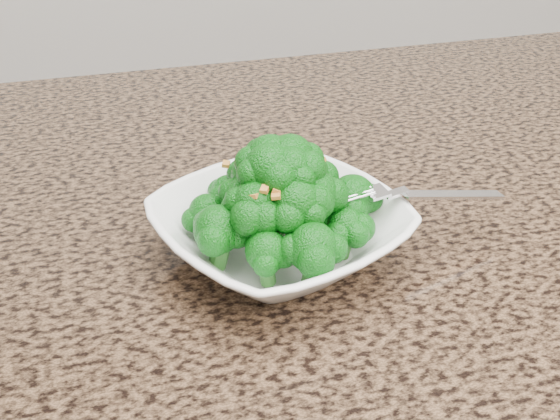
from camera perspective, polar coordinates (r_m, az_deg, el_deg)
name	(u,v)px	position (r m, az deg, el deg)	size (l,w,h in m)	color
granite_counter	(420,237)	(0.72, 11.33, -2.17)	(1.64, 1.04, 0.03)	brown
bowl	(280,232)	(0.64, 0.00, -1.81)	(0.22, 0.22, 0.05)	white
broccoli_pile	(280,169)	(0.61, 0.00, 3.32)	(0.19, 0.19, 0.08)	#0B620D
garlic_topping	(280,126)	(0.59, 0.00, 6.86)	(0.11, 0.11, 0.01)	gold
fork	(401,192)	(0.64, 9.77, 1.43)	(0.18, 0.03, 0.01)	silver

